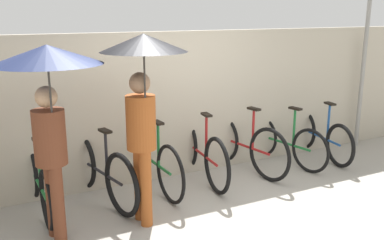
{
  "coord_description": "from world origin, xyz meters",
  "views": [
    {
      "loc": [
        -2.33,
        -3.48,
        2.31
      ],
      "look_at": [
        0.0,
        1.1,
        1.0
      ],
      "focal_mm": 40.0,
      "sensor_mm": 36.0,
      "label": 1
    }
  ],
  "objects_px": {
    "parked_bicycle_6": "(284,141)",
    "pedestrian_leading": "(48,89)",
    "parked_bicycle_3": "(153,160)",
    "parked_bicycle_5": "(244,145)",
    "parked_bicycle_7": "(320,136)",
    "pedestrian_center": "(143,84)",
    "parked_bicycle_1": "(39,183)",
    "parked_bicycle_2": "(100,170)",
    "parked_bicycle_4": "(201,152)"
  },
  "relations": [
    {
      "from": "parked_bicycle_2",
      "to": "parked_bicycle_5",
      "type": "distance_m",
      "value": 2.18
    },
    {
      "from": "parked_bicycle_3",
      "to": "parked_bicycle_7",
      "type": "bearing_deg",
      "value": -93.09
    },
    {
      "from": "parked_bicycle_5",
      "to": "pedestrian_center",
      "type": "bearing_deg",
      "value": 106.49
    },
    {
      "from": "parked_bicycle_6",
      "to": "pedestrian_leading",
      "type": "bearing_deg",
      "value": 93.27
    },
    {
      "from": "parked_bicycle_1",
      "to": "pedestrian_center",
      "type": "distance_m",
      "value": 1.81
    },
    {
      "from": "parked_bicycle_7",
      "to": "pedestrian_leading",
      "type": "relative_size",
      "value": 0.82
    },
    {
      "from": "parked_bicycle_5",
      "to": "parked_bicycle_6",
      "type": "xyz_separation_m",
      "value": [
        0.72,
        -0.03,
        -0.04
      ]
    },
    {
      "from": "parked_bicycle_1",
      "to": "parked_bicycle_4",
      "type": "distance_m",
      "value": 2.18
    },
    {
      "from": "parked_bicycle_7",
      "to": "pedestrian_center",
      "type": "height_order",
      "value": "pedestrian_center"
    },
    {
      "from": "parked_bicycle_2",
      "to": "parked_bicycle_6",
      "type": "bearing_deg",
      "value": -100.6
    },
    {
      "from": "parked_bicycle_2",
      "to": "pedestrian_leading",
      "type": "xyz_separation_m",
      "value": [
        -0.65,
        -0.8,
        1.2
      ]
    },
    {
      "from": "parked_bicycle_3",
      "to": "pedestrian_center",
      "type": "relative_size",
      "value": 0.84
    },
    {
      "from": "parked_bicycle_4",
      "to": "parked_bicycle_7",
      "type": "xyz_separation_m",
      "value": [
        2.18,
        -0.05,
        -0.04
      ]
    },
    {
      "from": "parked_bicycle_3",
      "to": "pedestrian_leading",
      "type": "height_order",
      "value": "pedestrian_leading"
    },
    {
      "from": "parked_bicycle_3",
      "to": "pedestrian_center",
      "type": "bearing_deg",
      "value": 151.48
    },
    {
      "from": "parked_bicycle_4",
      "to": "parked_bicycle_7",
      "type": "height_order",
      "value": "parked_bicycle_4"
    },
    {
      "from": "parked_bicycle_3",
      "to": "parked_bicycle_6",
      "type": "xyz_separation_m",
      "value": [
        2.17,
        -0.02,
        -0.03
      ]
    },
    {
      "from": "parked_bicycle_6",
      "to": "pedestrian_leading",
      "type": "relative_size",
      "value": 0.81
    },
    {
      "from": "parked_bicycle_7",
      "to": "pedestrian_center",
      "type": "xyz_separation_m",
      "value": [
        -3.35,
        -0.88,
        1.23
      ]
    },
    {
      "from": "parked_bicycle_1",
      "to": "parked_bicycle_6",
      "type": "relative_size",
      "value": 1.01
    },
    {
      "from": "pedestrian_center",
      "to": "parked_bicycle_4",
      "type": "bearing_deg",
      "value": -143.13
    },
    {
      "from": "parked_bicycle_3",
      "to": "parked_bicycle_1",
      "type": "bearing_deg",
      "value": 88.89
    },
    {
      "from": "parked_bicycle_4",
      "to": "parked_bicycle_5",
      "type": "bearing_deg",
      "value": -84.64
    },
    {
      "from": "parked_bicycle_3",
      "to": "parked_bicycle_5",
      "type": "relative_size",
      "value": 1.0
    },
    {
      "from": "parked_bicycle_3",
      "to": "pedestrian_center",
      "type": "height_order",
      "value": "pedestrian_center"
    },
    {
      "from": "pedestrian_leading",
      "to": "parked_bicycle_2",
      "type": "bearing_deg",
      "value": -137.0
    },
    {
      "from": "parked_bicycle_4",
      "to": "pedestrian_leading",
      "type": "bearing_deg",
      "value": 117.97
    },
    {
      "from": "parked_bicycle_2",
      "to": "parked_bicycle_3",
      "type": "xyz_separation_m",
      "value": [
        0.73,
        0.06,
        -0.0
      ]
    },
    {
      "from": "parked_bicycle_7",
      "to": "parked_bicycle_6",
      "type": "bearing_deg",
      "value": 97.07
    },
    {
      "from": "parked_bicycle_3",
      "to": "parked_bicycle_5",
      "type": "height_order",
      "value": "parked_bicycle_5"
    },
    {
      "from": "parked_bicycle_4",
      "to": "parked_bicycle_5",
      "type": "relative_size",
      "value": 1.03
    },
    {
      "from": "parked_bicycle_2",
      "to": "parked_bicycle_7",
      "type": "distance_m",
      "value": 3.63
    },
    {
      "from": "parked_bicycle_5",
      "to": "parked_bicycle_7",
      "type": "bearing_deg",
      "value": -101.59
    },
    {
      "from": "parked_bicycle_1",
      "to": "parked_bicycle_2",
      "type": "relative_size",
      "value": 0.92
    },
    {
      "from": "pedestrian_leading",
      "to": "pedestrian_center",
      "type": "xyz_separation_m",
      "value": [
        0.92,
        -0.06,
        -0.01
      ]
    },
    {
      "from": "parked_bicycle_2",
      "to": "pedestrian_leading",
      "type": "bearing_deg",
      "value": 129.79
    },
    {
      "from": "parked_bicycle_2",
      "to": "pedestrian_center",
      "type": "relative_size",
      "value": 0.86
    },
    {
      "from": "parked_bicycle_1",
      "to": "parked_bicycle_6",
      "type": "height_order",
      "value": "parked_bicycle_1"
    },
    {
      "from": "parked_bicycle_6",
      "to": "parked_bicycle_7",
      "type": "distance_m",
      "value": 0.73
    },
    {
      "from": "parked_bicycle_3",
      "to": "parked_bicycle_6",
      "type": "distance_m",
      "value": 2.17
    },
    {
      "from": "parked_bicycle_7",
      "to": "parked_bicycle_3",
      "type": "bearing_deg",
      "value": 97.64
    },
    {
      "from": "parked_bicycle_1",
      "to": "parked_bicycle_7",
      "type": "relative_size",
      "value": 1.0
    },
    {
      "from": "parked_bicycle_3",
      "to": "parked_bicycle_7",
      "type": "relative_size",
      "value": 1.08
    },
    {
      "from": "pedestrian_center",
      "to": "parked_bicycle_7",
      "type": "bearing_deg",
      "value": -166.73
    },
    {
      "from": "parked_bicycle_1",
      "to": "parked_bicycle_4",
      "type": "xyz_separation_m",
      "value": [
        2.18,
        0.04,
        0.03
      ]
    },
    {
      "from": "parked_bicycle_5",
      "to": "parked_bicycle_4",
      "type": "bearing_deg",
      "value": 80.39
    },
    {
      "from": "parked_bicycle_1",
      "to": "parked_bicycle_6",
      "type": "xyz_separation_m",
      "value": [
        3.62,
        0.01,
        -0.0
      ]
    },
    {
      "from": "parked_bicycle_2",
      "to": "pedestrian_leading",
      "type": "relative_size",
      "value": 0.89
    },
    {
      "from": "pedestrian_center",
      "to": "pedestrian_leading",
      "type": "bearing_deg",
      "value": -5.04
    },
    {
      "from": "parked_bicycle_5",
      "to": "parked_bicycle_6",
      "type": "relative_size",
      "value": 1.09
    }
  ]
}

